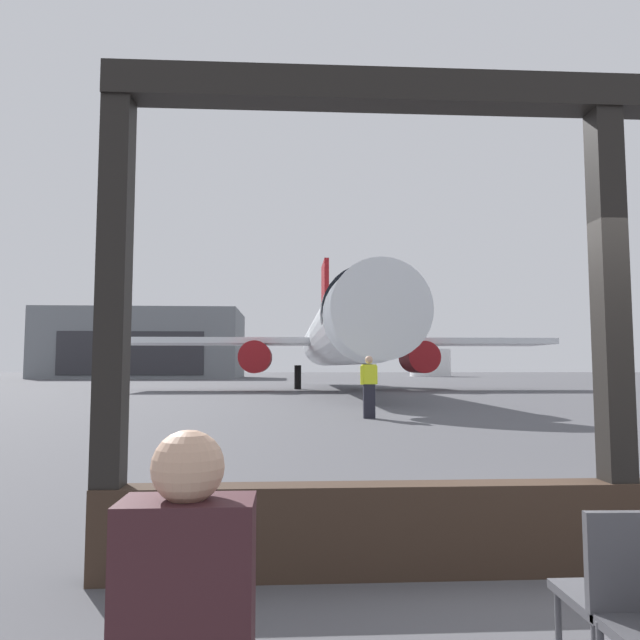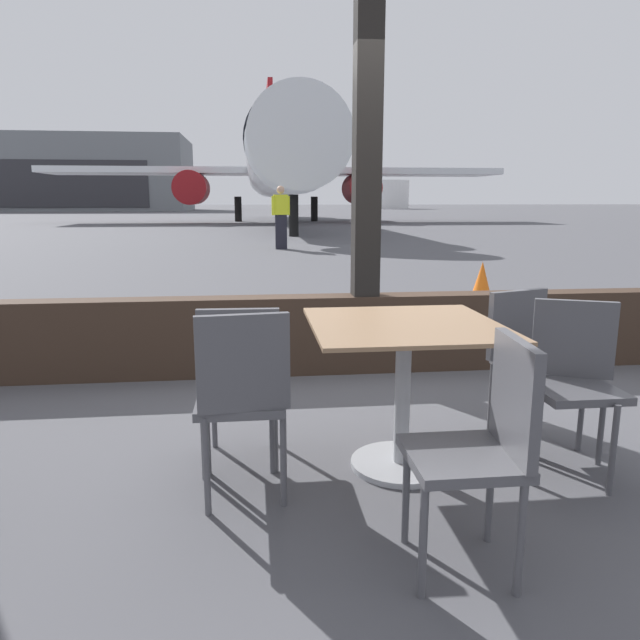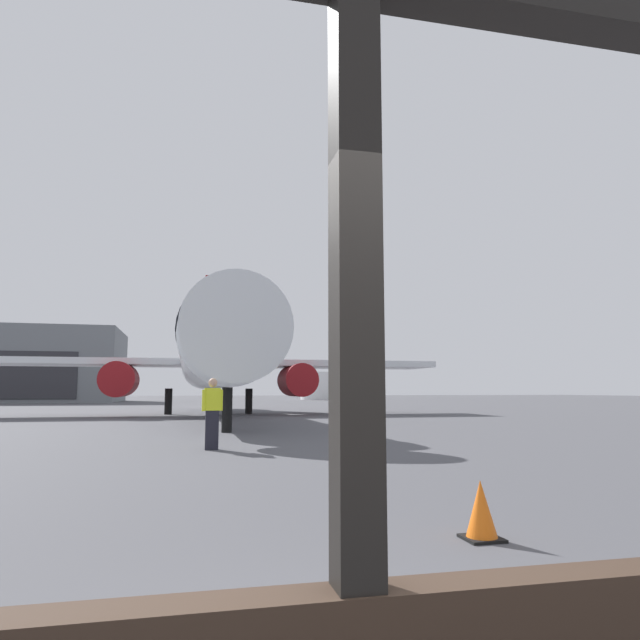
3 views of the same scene
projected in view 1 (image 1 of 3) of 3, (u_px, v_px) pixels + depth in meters
The scene contains 8 objects.
ground_plane at pixel (319, 386), 43.83m from camera, with size 220.00×220.00×0.00m, color #4C4C51.
window_frame at pixel (614, 387), 4.13m from camera, with size 7.30×0.24×3.57m.
cafe_chair_window_left at pixel (624, 590), 2.36m from camera, with size 0.41×0.41×0.86m.
seated_passenger at pixel (182, 616), 1.76m from camera, with size 0.43×0.46×1.24m.
airplane at pixel (339, 335), 33.98m from camera, with size 26.94×31.15×10.09m.
ground_crew_worker at pixel (369, 386), 16.09m from camera, with size 0.52×0.31×1.74m.
distant_hangar at pixel (146, 345), 75.92m from camera, with size 24.74×14.98×8.75m.
fuel_storage_tank at pixel (430, 363), 87.22m from camera, with size 6.14×6.14×4.10m, color white.
Camera 1 is at (-2.34, -4.04, 1.43)m, focal length 32.33 mm.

